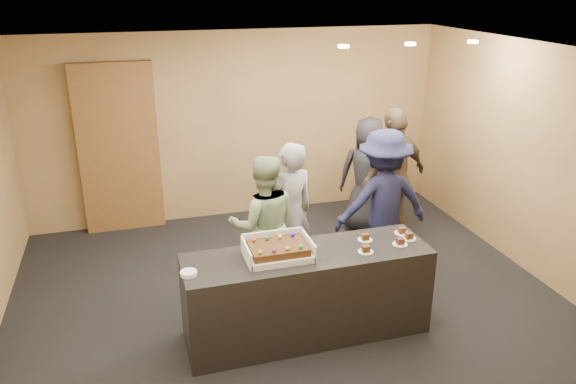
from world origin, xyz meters
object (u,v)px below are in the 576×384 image
at_px(sheet_cake, 278,248).
at_px(storage_cabinet, 119,149).
at_px(cake_box, 278,252).
at_px(person_brown_extra, 393,177).
at_px(person_dark_suit, 368,175).
at_px(plate_stack, 189,273).
at_px(serving_counter, 307,294).
at_px(person_navy_man, 383,202).
at_px(person_sage_man, 264,225).
at_px(person_server_grey, 290,213).

bearing_deg(sheet_cake, storage_cabinet, 113.82).
height_order(cake_box, person_brown_extra, person_brown_extra).
height_order(sheet_cake, person_dark_suit, person_dark_suit).
xyz_separation_m(storage_cabinet, plate_stack, (0.54, -3.25, -0.25)).
xyz_separation_m(serving_counter, person_brown_extra, (1.73, 1.68, 0.47)).
distance_m(storage_cabinet, person_navy_man, 3.65).
bearing_deg(person_navy_man, person_sage_man, 4.06).
distance_m(person_brown_extra, person_dark_suit, 0.50).
distance_m(serving_counter, person_dark_suit, 2.69).
bearing_deg(person_sage_man, sheet_cake, 90.89).
xyz_separation_m(storage_cabinet, sheet_cake, (1.39, -3.15, -0.17)).
bearing_deg(person_server_grey, person_navy_man, 160.31).
distance_m(plate_stack, person_dark_suit, 3.53).
bearing_deg(person_navy_man, person_server_grey, -3.45).
xyz_separation_m(storage_cabinet, person_brown_extra, (3.41, -1.47, -0.25)).
relative_size(storage_cabinet, cake_box, 3.74).
height_order(sheet_cake, person_sage_man, person_sage_man).
xyz_separation_m(plate_stack, person_navy_man, (2.42, 1.13, -0.04)).
bearing_deg(storage_cabinet, cake_box, -66.02).
bearing_deg(cake_box, sheet_cake, -90.85).
bearing_deg(person_dark_suit, plate_stack, 68.57).
relative_size(storage_cabinet, plate_stack, 15.69).
xyz_separation_m(person_brown_extra, person_dark_suit, (-0.15, 0.46, -0.11)).
xyz_separation_m(serving_counter, person_dark_suit, (1.58, 2.15, 0.36)).
bearing_deg(person_dark_suit, person_server_grey, 64.79).
distance_m(storage_cabinet, person_server_grey, 2.76).
height_order(person_server_grey, person_navy_man, person_navy_man).
relative_size(person_server_grey, person_sage_man, 1.04).
xyz_separation_m(sheet_cake, person_navy_man, (1.57, 1.03, -0.12)).
height_order(plate_stack, person_navy_man, person_navy_man).
bearing_deg(plate_stack, sheet_cake, 6.83).
distance_m(cake_box, person_dark_suit, 2.83).
xyz_separation_m(storage_cabinet, person_server_grey, (1.84, -2.03, -0.33)).
distance_m(serving_counter, person_brown_extra, 2.46).
distance_m(sheet_cake, person_navy_man, 1.88).
height_order(storage_cabinet, person_dark_suit, storage_cabinet).
relative_size(cake_box, person_server_grey, 0.37).
relative_size(plate_stack, person_navy_man, 0.08).
distance_m(serving_counter, cake_box, 0.57).
bearing_deg(storage_cabinet, person_navy_man, -35.63).
bearing_deg(person_navy_man, cake_box, 33.82).
distance_m(storage_cabinet, cake_box, 3.43).
distance_m(sheet_cake, person_brown_extra, 2.63).
height_order(cake_box, person_dark_suit, person_dark_suit).
xyz_separation_m(storage_cabinet, person_dark_suit, (3.26, -1.00, -0.36)).
distance_m(person_sage_man, person_brown_extra, 2.07).
height_order(person_navy_man, person_brown_extra, person_brown_extra).
bearing_deg(plate_stack, person_server_grey, 43.31).
bearing_deg(person_server_grey, storage_cabinet, -63.12).
relative_size(cake_box, person_brown_extra, 0.34).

